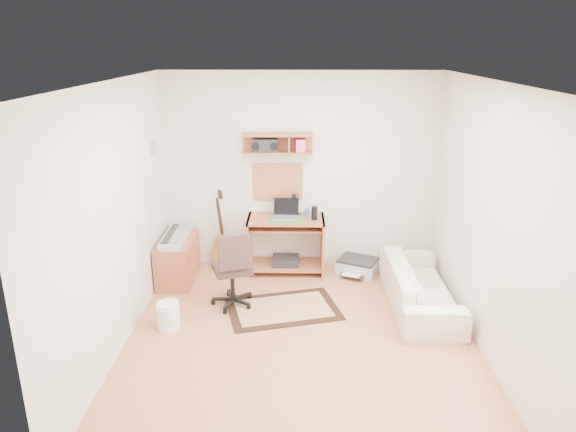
{
  "coord_description": "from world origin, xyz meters",
  "views": [
    {
      "loc": [
        -0.05,
        -4.86,
        2.94
      ],
      "look_at": [
        -0.15,
        1.05,
        1.0
      ],
      "focal_mm": 33.28,
      "sensor_mm": 36.0,
      "label": 1
    }
  ],
  "objects_px": {
    "cabinet": "(178,259)",
    "printer": "(358,267)",
    "desk": "(286,245)",
    "sofa": "(420,279)",
    "task_chair": "(232,268)"
  },
  "relations": [
    {
      "from": "printer",
      "to": "cabinet",
      "type": "bearing_deg",
      "value": -149.68
    },
    {
      "from": "desk",
      "to": "cabinet",
      "type": "bearing_deg",
      "value": -169.04
    },
    {
      "from": "cabinet",
      "to": "sofa",
      "type": "xyz_separation_m",
      "value": [
        2.96,
        -0.69,
        0.06
      ]
    },
    {
      "from": "cabinet",
      "to": "sofa",
      "type": "relative_size",
      "value": 0.52
    },
    {
      "from": "cabinet",
      "to": "printer",
      "type": "bearing_deg",
      "value": 5.48
    },
    {
      "from": "desk",
      "to": "cabinet",
      "type": "height_order",
      "value": "desk"
    },
    {
      "from": "task_chair",
      "to": "sofa",
      "type": "height_order",
      "value": "task_chair"
    },
    {
      "from": "task_chair",
      "to": "printer",
      "type": "distance_m",
      "value": 1.85
    },
    {
      "from": "task_chair",
      "to": "printer",
      "type": "relative_size",
      "value": 1.84
    },
    {
      "from": "task_chair",
      "to": "cabinet",
      "type": "distance_m",
      "value": 1.07
    },
    {
      "from": "sofa",
      "to": "desk",
      "type": "bearing_deg",
      "value": 58.6
    },
    {
      "from": "sofa",
      "to": "printer",
      "type": "bearing_deg",
      "value": 33.73
    },
    {
      "from": "cabinet",
      "to": "printer",
      "type": "height_order",
      "value": "cabinet"
    },
    {
      "from": "desk",
      "to": "printer",
      "type": "height_order",
      "value": "desk"
    },
    {
      "from": "desk",
      "to": "sofa",
      "type": "distance_m",
      "value": 1.84
    }
  ]
}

